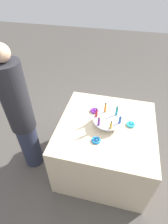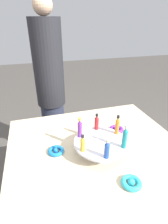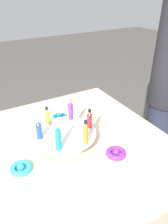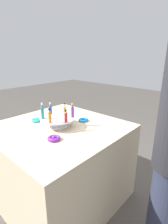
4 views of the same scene
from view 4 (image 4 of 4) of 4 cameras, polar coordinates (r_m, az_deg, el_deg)
The scene contains 12 objects.
ground_plane at distance 1.96m, azimuth -7.27°, elevation -25.11°, with size 12.00×12.00×0.00m, color #4C4742.
party_table at distance 1.73m, azimuth -7.78°, elevation -16.09°, with size 1.04×1.04×0.74m.
display_stand at distance 1.53m, azimuth -8.46°, elevation -2.82°, with size 0.30×0.30×0.08m.
bottle_teal at distance 1.51m, azimuth -13.44°, elevation 0.17°, with size 0.03×0.03×0.14m.
bottle_orange at distance 1.40m, azimuth -11.14°, elevation -1.39°, with size 0.02×0.02×0.12m.
bottle_red at distance 1.40m, azimuth -5.95°, elevation -1.43°, with size 0.03×0.03×0.11m.
bottle_purple at distance 1.51m, azimuth -3.79°, elevation 0.40°, with size 0.03×0.03×0.12m.
bottle_gold at distance 1.61m, azimuth -6.38°, elevation 1.06°, with size 0.02×0.02×0.10m.
bottle_blue at distance 1.61m, azimuth -10.89°, elevation 1.00°, with size 0.03×0.03×0.11m.
ribbon_bow_blue at distance 1.65m, azimuth -0.19°, elevation -2.56°, with size 0.09×0.09×0.03m.
ribbon_bow_teal at distance 1.70m, azimuth -15.25°, elevation -2.50°, with size 0.10×0.10×0.03m.
ribbon_bow_purple at distance 1.31m, azimuth -9.78°, elevation -8.43°, with size 0.10×0.10×0.04m.
Camera 4 is at (0.89, 1.12, 1.34)m, focal length 28.00 mm.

